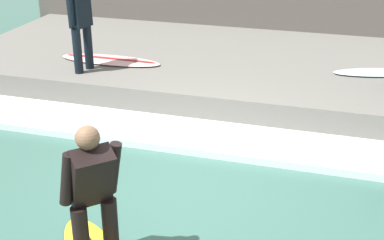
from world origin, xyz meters
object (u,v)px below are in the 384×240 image
(surfer_riding, at_px, (92,189))
(surfer_waiting_far, at_px, (81,21))
(surfboard_waiting_near, at_px, (379,72))
(surfboard_waiting_far, at_px, (110,60))

(surfer_riding, relative_size, surfer_waiting_far, 0.95)
(surfboard_waiting_near, height_order, surfer_waiting_far, surfer_waiting_far)
(surfer_riding, xyz_separation_m, surfboard_waiting_near, (5.46, -2.80, -0.36))
(surfboard_waiting_near, relative_size, surfboard_waiting_far, 0.84)
(surfboard_waiting_near, xyz_separation_m, surfboard_waiting_far, (-0.67, 4.80, 0.00))
(surfer_waiting_far, xyz_separation_m, surfboard_waiting_far, (0.60, -0.22, -0.86))
(surfer_riding, height_order, surfboard_waiting_near, surfer_riding)
(surfboard_waiting_near, relative_size, surfer_waiting_far, 1.05)
(surfer_riding, distance_m, surfboard_waiting_near, 6.15)
(surfer_riding, height_order, surfer_waiting_far, surfer_waiting_far)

